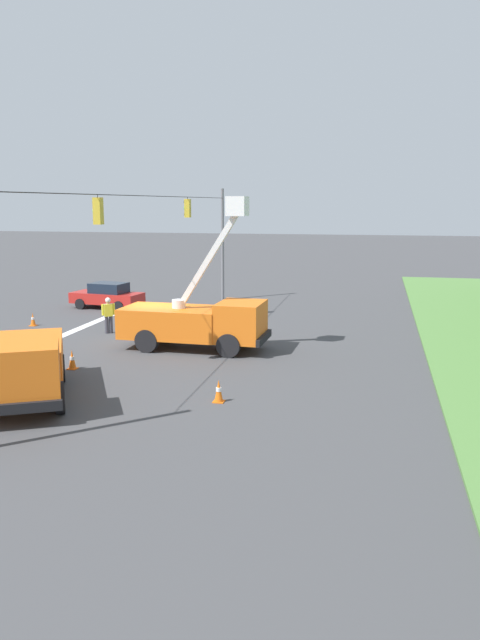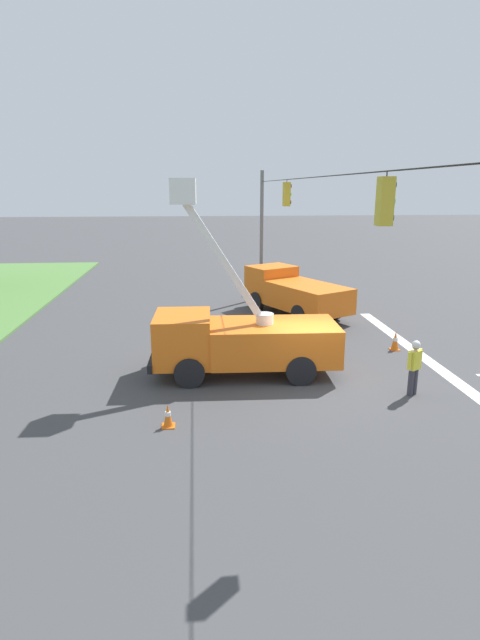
% 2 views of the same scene
% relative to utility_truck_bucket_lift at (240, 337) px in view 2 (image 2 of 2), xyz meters
% --- Properties ---
extents(ground_plane, '(200.00, 200.00, 0.00)m').
position_rel_utility_truck_bucket_lift_xyz_m(ground_plane, '(-0.91, -2.33, -1.33)').
color(ground_plane, '#424244').
extents(signal_gantry, '(26.20, 0.33, 7.20)m').
position_rel_utility_truck_bucket_lift_xyz_m(signal_gantry, '(-0.91, -2.33, 2.92)').
color(signal_gantry, slate).
rests_on(signal_gantry, ground).
extents(utility_truck_bucket_lift, '(2.69, 6.45, 6.57)m').
position_rel_utility_truck_bucket_lift_xyz_m(utility_truck_bucket_lift, '(0.00, 0.00, 0.00)').
color(utility_truck_bucket_lift, orange).
rests_on(utility_truck_bucket_lift, ground).
extents(utility_truck_support_near, '(6.55, 4.99, 2.25)m').
position_rel_utility_truck_bucket_lift_xyz_m(utility_truck_support_near, '(8.15, -3.44, -0.16)').
color(utility_truck_support_near, orange).
rests_on(utility_truck_support_near, ground).
extents(road_worker, '(0.42, 0.57, 1.77)m').
position_rel_utility_truck_bucket_lift_xyz_m(road_worker, '(-2.30, -5.20, -0.33)').
color(road_worker, '#383842').
rests_on(road_worker, ground).
extents(traffic_cone_foreground_right, '(0.36, 0.36, 0.74)m').
position_rel_utility_truck_bucket_lift_xyz_m(traffic_cone_foreground_right, '(6.96, 2.73, -0.97)').
color(traffic_cone_foreground_right, orange).
rests_on(traffic_cone_foreground_right, ground).
extents(traffic_cone_mid_left, '(0.36, 0.36, 0.66)m').
position_rel_utility_truck_bucket_lift_xyz_m(traffic_cone_mid_left, '(-3.80, 2.31, -1.01)').
color(traffic_cone_mid_left, orange).
rests_on(traffic_cone_mid_left, ground).
extents(traffic_cone_mid_right, '(0.36, 0.36, 0.75)m').
position_rel_utility_truck_bucket_lift_xyz_m(traffic_cone_mid_right, '(4.25, -3.79, -0.96)').
color(traffic_cone_mid_right, orange).
rests_on(traffic_cone_mid_right, ground).
extents(traffic_cone_near_bucket, '(0.36, 0.36, 0.78)m').
position_rel_utility_truck_bucket_lift_xyz_m(traffic_cone_near_bucket, '(2.07, -6.41, -0.95)').
color(traffic_cone_near_bucket, orange).
rests_on(traffic_cone_near_bucket, ground).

